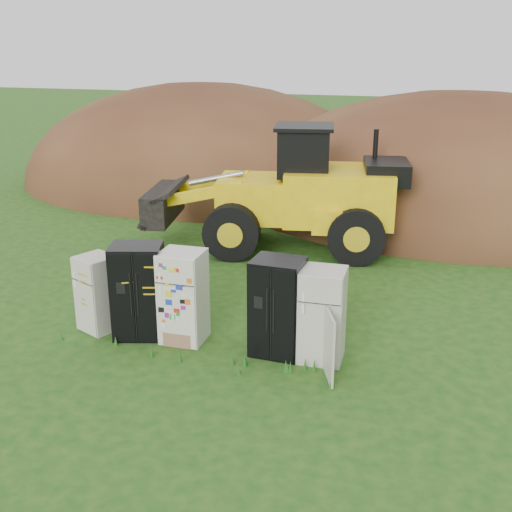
{
  "coord_description": "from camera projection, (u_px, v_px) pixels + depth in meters",
  "views": [
    {
      "loc": [
        4.27,
        -11.16,
        5.96
      ],
      "look_at": [
        0.43,
        2.0,
        1.27
      ],
      "focal_mm": 45.0,
      "sensor_mm": 36.0,
      "label": 1
    }
  ],
  "objects": [
    {
      "name": "ground",
      "position": [
        209.0,
        343.0,
        13.2
      ],
      "size": [
        120.0,
        120.0,
        0.0
      ],
      "primitive_type": "plane",
      "color": "#194813",
      "rests_on": "ground"
    },
    {
      "name": "fridge_black_side",
      "position": [
        138.0,
        291.0,
        13.24
      ],
      "size": [
        1.22,
        1.07,
        1.98
      ],
      "primitive_type": null,
      "rotation": [
        0.0,
        0.0,
        0.28
      ],
      "color": "black",
      "rests_on": "ground"
    },
    {
      "name": "wheel_loader",
      "position": [
        272.0,
        188.0,
        18.6
      ],
      "size": [
        7.93,
        4.3,
        3.63
      ],
      "primitive_type": null,
      "rotation": [
        0.0,
        0.0,
        0.17
      ],
      "color": "yellow",
      "rests_on": "ground"
    },
    {
      "name": "dirt_mound_left",
      "position": [
        204.0,
        184.0,
        27.44
      ],
      "size": [
        15.81,
        11.86,
        8.49
      ],
      "primitive_type": "ellipsoid",
      "color": "#432215",
      "rests_on": "ground"
    },
    {
      "name": "fridge_open_door",
      "position": [
        322.0,
        315.0,
        12.25
      ],
      "size": [
        0.85,
        0.79,
        1.85
      ],
      "primitive_type": null,
      "rotation": [
        0.0,
        0.0,
        0.02
      ],
      "color": "silver",
      "rests_on": "ground"
    },
    {
      "name": "fridge_black_right",
      "position": [
        278.0,
        307.0,
        12.49
      ],
      "size": [
        1.02,
        0.87,
        1.95
      ],
      "primitive_type": null,
      "rotation": [
        0.0,
        0.0,
        -0.06
      ],
      "color": "black",
      "rests_on": "ground"
    },
    {
      "name": "dirt_mound_right",
      "position": [
        454.0,
        212.0,
        23.06
      ],
      "size": [
        15.84,
        11.62,
        8.54
      ],
      "primitive_type": "ellipsoid",
      "color": "#432215",
      "rests_on": "ground"
    },
    {
      "name": "fridge_leftmost",
      "position": [
        98.0,
        293.0,
        13.58
      ],
      "size": [
        0.95,
        0.93,
        1.64
      ],
      "primitive_type": null,
      "rotation": [
        0.0,
        0.0,
        -0.43
      ],
      "color": "silver",
      "rests_on": "ground"
    },
    {
      "name": "fridge_sticker",
      "position": [
        183.0,
        297.0,
        13.03
      ],
      "size": [
        0.86,
        0.8,
        1.92
      ],
      "primitive_type": null,
      "rotation": [
        0.0,
        0.0,
        0.01
      ],
      "color": "silver",
      "rests_on": "ground"
    }
  ]
}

